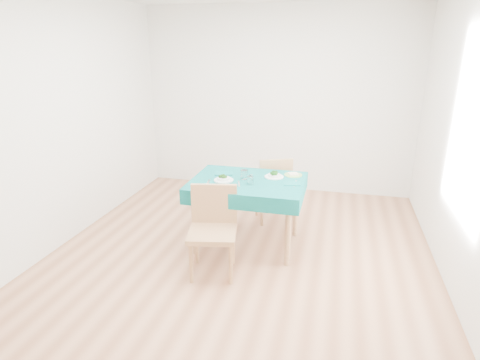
% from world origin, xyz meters
% --- Properties ---
extents(room_shell, '(4.02, 4.52, 2.73)m').
position_xyz_m(room_shell, '(0.00, 0.00, 1.35)').
color(room_shell, brown).
rests_on(room_shell, ground).
extents(table, '(1.19, 0.91, 0.76)m').
position_xyz_m(table, '(0.02, 0.28, 0.38)').
color(table, '#075553').
rests_on(table, ground).
extents(chair_near, '(0.54, 0.57, 1.13)m').
position_xyz_m(chair_near, '(-0.17, -0.39, 0.56)').
color(chair_near, '#956C46').
rests_on(chair_near, ground).
extents(chair_far, '(0.54, 0.56, 1.00)m').
position_xyz_m(chair_far, '(0.16, 1.01, 0.50)').
color(chair_far, '#956C46').
rests_on(chair_far, ground).
extents(bowl_near, '(0.21, 0.21, 0.06)m').
position_xyz_m(bowl_near, '(-0.23, 0.20, 0.79)').
color(bowl_near, white).
rests_on(bowl_near, table).
extents(bowl_far, '(0.21, 0.21, 0.06)m').
position_xyz_m(bowl_far, '(0.27, 0.45, 0.79)').
color(bowl_far, white).
rests_on(bowl_far, table).
extents(fork_near, '(0.05, 0.16, 0.00)m').
position_xyz_m(fork_near, '(-0.37, 0.10, 0.76)').
color(fork_near, silver).
rests_on(fork_near, table).
extents(knife_near, '(0.07, 0.18, 0.00)m').
position_xyz_m(knife_near, '(-0.05, 0.14, 0.76)').
color(knife_near, silver).
rests_on(knife_near, table).
extents(fork_far, '(0.07, 0.19, 0.00)m').
position_xyz_m(fork_far, '(-0.01, 0.37, 0.76)').
color(fork_far, silver).
rests_on(fork_far, table).
extents(knife_far, '(0.02, 0.22, 0.00)m').
position_xyz_m(knife_far, '(0.52, 0.29, 0.76)').
color(knife_far, silver).
rests_on(knife_far, table).
extents(napkin_near, '(0.23, 0.18, 0.01)m').
position_xyz_m(napkin_near, '(-0.30, 0.43, 0.76)').
color(napkin_near, '#0B5E5B').
rests_on(napkin_near, table).
extents(napkin_far, '(0.20, 0.16, 0.01)m').
position_xyz_m(napkin_far, '(0.49, 0.26, 0.76)').
color(napkin_far, '#0B5E5B').
rests_on(napkin_far, table).
extents(tumbler_center, '(0.08, 0.08, 0.10)m').
position_xyz_m(tumbler_center, '(-0.03, 0.31, 0.81)').
color(tumbler_center, white).
rests_on(tumbler_center, table).
extents(tumbler_side, '(0.07, 0.07, 0.09)m').
position_xyz_m(tumbler_side, '(0.07, 0.15, 0.80)').
color(tumbler_side, white).
rests_on(tumbler_side, table).
extents(side_plate, '(0.20, 0.20, 0.01)m').
position_xyz_m(side_plate, '(0.47, 0.57, 0.76)').
color(side_plate, '#8CBD5C').
rests_on(side_plate, table).
extents(bread_slice, '(0.13, 0.13, 0.01)m').
position_xyz_m(bread_slice, '(0.47, 0.57, 0.78)').
color(bread_slice, beige).
rests_on(bread_slice, side_plate).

